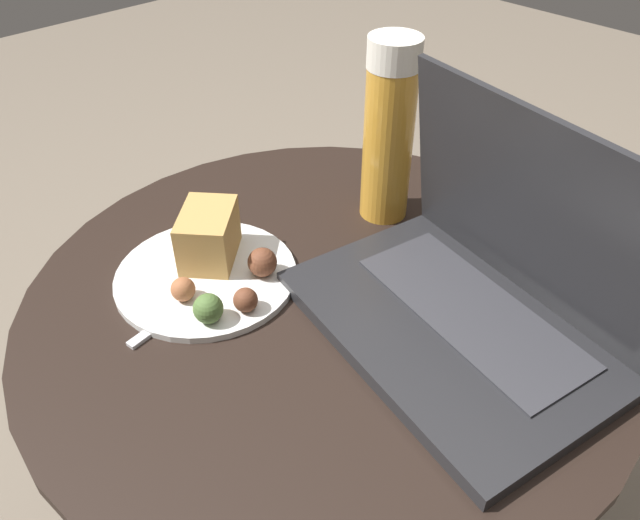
# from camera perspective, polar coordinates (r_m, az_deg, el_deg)

# --- Properties ---
(table) EXTENTS (0.75, 0.75, 0.58)m
(table) POSITION_cam_1_polar(r_m,az_deg,el_deg) (0.87, 0.66, -9.88)
(table) COLOR #9E9EA3
(table) RESTS_ON ground_plane
(napkin) EXTENTS (0.17, 0.13, 0.00)m
(napkin) POSITION_cam_1_polar(r_m,az_deg,el_deg) (0.80, -12.03, -2.08)
(napkin) COLOR #B7332D
(napkin) RESTS_ON table
(laptop) EXTENTS (0.41, 0.31, 0.25)m
(laptop) POSITION_cam_1_polar(r_m,az_deg,el_deg) (0.72, 13.99, -2.65)
(laptop) COLOR #232326
(laptop) RESTS_ON table
(beer_glass) EXTENTS (0.07, 0.07, 0.26)m
(beer_glass) POSITION_cam_1_polar(r_m,az_deg,el_deg) (0.85, 6.30, 11.55)
(beer_glass) COLOR gold
(beer_glass) RESTS_ON table
(snack_plate) EXTENTS (0.23, 0.23, 0.08)m
(snack_plate) POSITION_cam_1_polar(r_m,az_deg,el_deg) (0.80, -10.00, -0.10)
(snack_plate) COLOR silver
(snack_plate) RESTS_ON table
(fork) EXTENTS (0.04, 0.18, 0.00)m
(fork) POSITION_cam_1_polar(r_m,az_deg,el_deg) (0.78, -11.01, -3.30)
(fork) COLOR silver
(fork) RESTS_ON table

